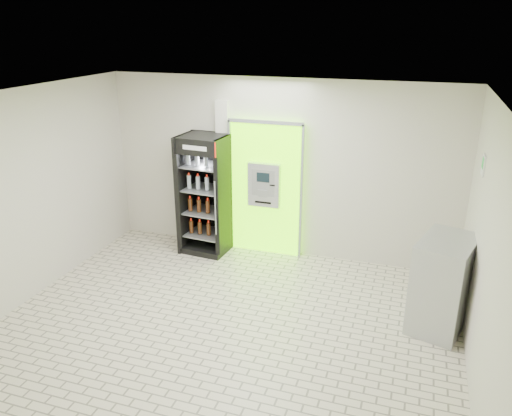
% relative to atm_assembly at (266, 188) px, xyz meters
% --- Properties ---
extents(ground, '(6.00, 6.00, 0.00)m').
position_rel_atm_assembly_xyz_m(ground, '(0.20, -2.41, -1.17)').
color(ground, beige).
rests_on(ground, ground).
extents(room_shell, '(6.00, 6.00, 6.00)m').
position_rel_atm_assembly_xyz_m(room_shell, '(0.20, -2.41, 0.67)').
color(room_shell, beige).
rests_on(room_shell, ground).
extents(atm_assembly, '(1.30, 0.24, 2.33)m').
position_rel_atm_assembly_xyz_m(atm_assembly, '(0.00, 0.00, 0.00)').
color(atm_assembly, '#67EE00').
rests_on(atm_assembly, ground).
extents(pillar, '(0.22, 0.11, 2.60)m').
position_rel_atm_assembly_xyz_m(pillar, '(-0.78, 0.04, 0.13)').
color(pillar, silver).
rests_on(pillar, ground).
extents(beverage_cooler, '(0.83, 0.77, 2.06)m').
position_rel_atm_assembly_xyz_m(beverage_cooler, '(-1.00, -0.26, -0.18)').
color(beverage_cooler, black).
rests_on(beverage_cooler, ground).
extents(steel_cabinet, '(0.88, 1.07, 1.25)m').
position_rel_atm_assembly_xyz_m(steel_cabinet, '(2.88, -1.51, -0.55)').
color(steel_cabinet, '#ABAEB3').
rests_on(steel_cabinet, ground).
extents(exit_sign, '(0.02, 0.22, 0.26)m').
position_rel_atm_assembly_xyz_m(exit_sign, '(3.19, -1.01, 0.95)').
color(exit_sign, white).
rests_on(exit_sign, room_shell).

